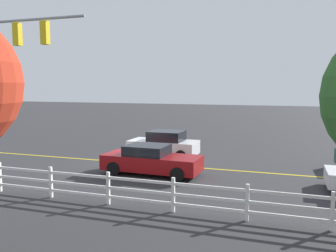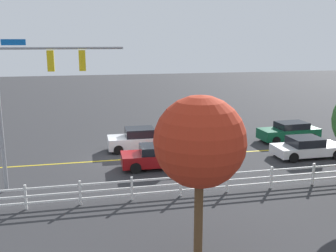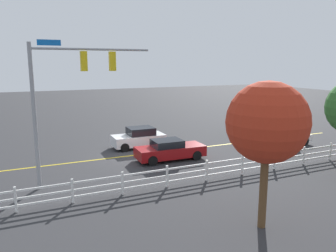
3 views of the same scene
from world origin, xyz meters
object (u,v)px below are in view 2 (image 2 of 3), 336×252
at_px(car_3, 307,147).
at_px(car_1, 289,132).
at_px(car_2, 160,157).
at_px(tree_0, 200,142).
at_px(car_0, 138,140).

bearing_deg(car_3, car_1, 76.36).
distance_m(car_1, car_2, 11.30).
relative_size(car_3, tree_0, 0.78).
xyz_separation_m(car_0, car_1, (-11.32, -0.04, -0.04)).
bearing_deg(car_0, car_1, -179.22).
bearing_deg(car_0, car_2, 101.30).
height_order(car_1, tree_0, tree_0).
xyz_separation_m(car_0, car_2, (-0.75, 3.94, -0.08)).
height_order(car_0, tree_0, tree_0).
height_order(car_2, car_3, car_2).
bearing_deg(car_1, car_2, 17.22).
bearing_deg(car_1, car_0, -3.19).
bearing_deg(car_3, tree_0, -136.26).
bearing_deg(car_2, car_1, 22.33).
xyz_separation_m(car_0, car_3, (-10.38, 3.90, -0.11)).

